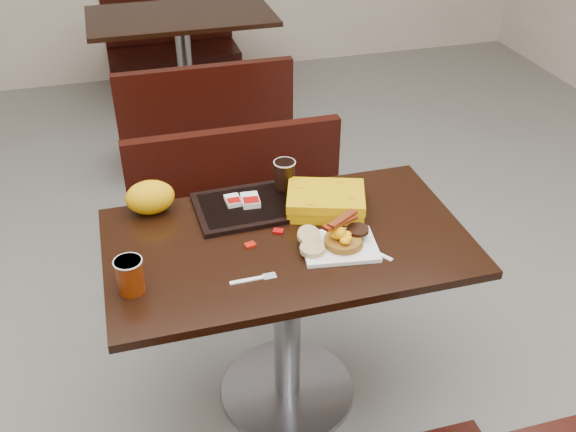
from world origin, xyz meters
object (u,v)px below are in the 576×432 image
object	(u,v)px
bench_far_n	(172,38)
tray	(251,206)
table_far	(185,69)
fork	(247,280)
bench_far_s	(202,113)
knife	(370,250)
pancake_stack	(344,241)
hashbrown_sleeve_left	(233,200)
paper_bag	(150,197)
coffee_cup_far	(285,174)
table_near	(287,322)
coffee_cup_near	(130,276)
platter	(339,246)
clamshell	(326,201)
bench_near_n	(246,221)
hashbrown_sleeve_right	(250,200)

from	to	relation	value
bench_far_n	tray	world-z (taller)	tray
table_far	fork	world-z (taller)	fork
bench_far_s	knife	size ratio (longest dim) A/B	5.98
pancake_stack	fork	bearing A→B (deg)	-166.54
hashbrown_sleeve_left	paper_bag	xyz separation A→B (m)	(-0.28, 0.05, 0.03)
coffee_cup_far	fork	bearing A→B (deg)	-117.85
table_near	coffee_cup_near	distance (m)	0.69
pancake_stack	bench_far_s	bearing A→B (deg)	94.70
platter	tray	size ratio (longest dim) A/B	0.62
table_far	bench_far_n	distance (m)	0.70
table_near	platter	distance (m)	0.42
pancake_stack	paper_bag	size ratio (longest dim) A/B	0.74
fork	bench_far_n	bearing A→B (deg)	85.89
table_near	coffee_cup_near	bearing A→B (deg)	-165.83
table_far	knife	world-z (taller)	knife
bench_far_s	knife	world-z (taller)	knife
coffee_cup_far	clamshell	size ratio (longest dim) A/B	0.39
hashbrown_sleeve_left	coffee_cup_far	size ratio (longest dim) A/B	0.66
bench_near_n	pancake_stack	distance (m)	0.91
bench_far_s	tray	distance (m)	1.74
hashbrown_sleeve_right	pancake_stack	bearing A→B (deg)	-49.59
table_near	platter	world-z (taller)	platter
bench_far_s	coffee_cup_near	bearing A→B (deg)	-104.29
knife	clamshell	world-z (taller)	clamshell
tray	platter	bearing A→B (deg)	-55.65
clamshell	knife	bearing A→B (deg)	-57.82
fork	knife	size ratio (longest dim) A/B	0.87
table_near	hashbrown_sleeve_right	distance (m)	0.47
fork	table_near	bearing A→B (deg)	43.91
hashbrown_sleeve_right	platter	bearing A→B (deg)	-51.32
fork	paper_bag	bearing A→B (deg)	115.92
platter	hashbrown_sleeve_left	xyz separation A→B (m)	(-0.28, 0.34, 0.02)
knife	clamshell	bearing A→B (deg)	160.57
hashbrown_sleeve_left	hashbrown_sleeve_right	xyz separation A→B (m)	(0.06, -0.02, 0.00)
pancake_stack	hashbrown_sleeve_left	size ratio (longest dim) A/B	1.84
coffee_cup_near	coffee_cup_far	size ratio (longest dim) A/B	1.07
hashbrown_sleeve_left	bench_near_n	bearing A→B (deg)	71.05
tray	pancake_stack	bearing A→B (deg)	-53.92
table_near	fork	distance (m)	0.45
bench_far_n	pancake_stack	world-z (taller)	pancake_stack
paper_bag	pancake_stack	bearing A→B (deg)	-33.46
table_far	coffee_cup_far	xyz separation A→B (m)	(0.07, -2.30, 0.45)
hashbrown_sleeve_left	paper_bag	distance (m)	0.29
table_near	table_far	size ratio (longest dim) A/B	1.00
platter	table_far	bearing A→B (deg)	101.29
bench_far_s	hashbrown_sleeve_right	bearing A→B (deg)	-92.53
bench_far_n	pancake_stack	xyz separation A→B (m)	(0.16, -3.40, 0.42)
table_near	tray	world-z (taller)	tray
platter	coffee_cup_near	world-z (taller)	coffee_cup_near
coffee_cup_near	fork	world-z (taller)	coffee_cup_near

